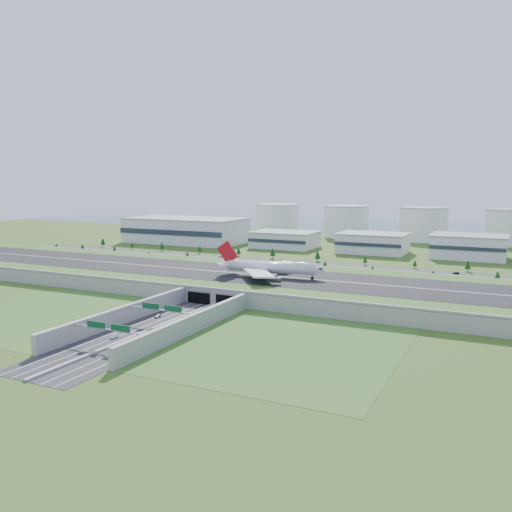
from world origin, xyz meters
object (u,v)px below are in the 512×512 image
at_px(car_2, 210,314).
at_px(fuel_tank_a, 278,219).
at_px(car_4, 192,258).
at_px(boeing_747, 270,267).
at_px(car_0, 158,316).
at_px(car_7, 221,256).
at_px(car_1, 114,336).
at_px(car_3, 132,351).
at_px(car_5, 456,273).

bearing_deg(car_2, fuel_tank_a, -75.59).
bearing_deg(car_2, car_4, -59.45).
xyz_separation_m(fuel_tank_a, boeing_747, (131.25, -312.84, -3.64)).
bearing_deg(fuel_tank_a, car_0, -74.48).
relative_size(fuel_tank_a, car_0, 12.07).
xyz_separation_m(car_0, car_7, (-71.21, 187.27, 0.12)).
xyz_separation_m(fuel_tank_a, car_1, (113.26, -429.10, -16.60)).
distance_m(car_3, car_7, 252.86).
bearing_deg(car_0, car_7, 105.91).
bearing_deg(car_2, car_3, 87.12).
xyz_separation_m(boeing_747, car_2, (-1.09, -67.58, -12.95)).
relative_size(car_2, car_4, 1.38).
xyz_separation_m(car_3, car_5, (92.21, 234.34, 0.08)).
distance_m(boeing_747, car_3, 128.92).
relative_size(car_0, car_2, 0.73).
height_order(car_3, car_4, car_4).
xyz_separation_m(fuel_tank_a, car_3, (131.85, -441.09, -16.72)).
height_order(car_1, car_5, car_1).
bearing_deg(car_5, car_4, -71.38).
bearing_deg(car_7, car_5, 73.78).
xyz_separation_m(boeing_747, car_3, (0.61, -128.26, -13.08)).
bearing_deg(car_3, car_4, -82.21).
distance_m(car_0, car_7, 200.35).
xyz_separation_m(car_3, car_4, (-110.22, 215.50, 0.04)).
bearing_deg(car_4, boeing_747, -139.36).
relative_size(car_0, car_4, 1.01).
xyz_separation_m(car_4, car_5, (202.43, 18.84, 0.04)).
height_order(car_0, car_7, car_7).
bearing_deg(car_1, car_4, 112.16).
height_order(car_0, car_2, car_2).
bearing_deg(car_0, car_3, -69.49).
bearing_deg(car_0, fuel_tank_a, 100.61).
height_order(fuel_tank_a, car_5, fuel_tank_a).
bearing_deg(car_1, car_0, 94.34).
bearing_deg(car_7, boeing_747, 25.11).
bearing_deg(car_1, car_3, -34.89).
bearing_deg(car_4, car_2, -155.82).
bearing_deg(car_1, car_2, 68.78).
distance_m(car_2, car_5, 197.43).
distance_m(car_1, car_4, 223.18).
height_order(car_1, car_4, car_1).
xyz_separation_m(boeing_747, car_0, (-21.99, -80.71, -13.04)).
bearing_deg(car_0, car_1, -88.49).
bearing_deg(car_7, car_1, 2.58).
bearing_deg(car_5, car_3, -8.18).
bearing_deg(car_4, car_7, -51.20).
height_order(car_1, car_7, car_7).
bearing_deg(car_0, car_2, 27.23).
bearing_deg(car_4, car_0, -163.29).
relative_size(boeing_747, car_0, 16.10).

